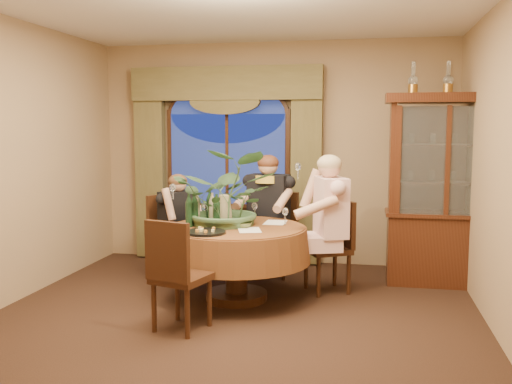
% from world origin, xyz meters
% --- Properties ---
extents(floor, '(5.00, 5.00, 0.00)m').
position_xyz_m(floor, '(0.00, 0.00, 0.00)').
color(floor, black).
rests_on(floor, ground).
extents(wall_back, '(4.50, 0.00, 4.50)m').
position_xyz_m(wall_back, '(0.00, 2.50, 1.40)').
color(wall_back, '#917556').
rests_on(wall_back, ground).
extents(wall_right, '(0.00, 5.00, 5.00)m').
position_xyz_m(wall_right, '(2.25, 0.00, 1.40)').
color(wall_right, '#917556').
rests_on(wall_right, ground).
extents(window, '(1.62, 0.10, 1.32)m').
position_xyz_m(window, '(-0.60, 2.43, 1.30)').
color(window, navy).
rests_on(window, wall_back).
extents(arched_transom, '(1.60, 0.06, 0.44)m').
position_xyz_m(arched_transom, '(-0.60, 2.43, 2.08)').
color(arched_transom, navy).
rests_on(arched_transom, wall_back).
extents(drapery_left, '(0.38, 0.14, 2.32)m').
position_xyz_m(drapery_left, '(-1.63, 2.38, 1.18)').
color(drapery_left, '#4E4625').
rests_on(drapery_left, floor).
extents(drapery_right, '(0.38, 0.14, 2.32)m').
position_xyz_m(drapery_right, '(0.43, 2.38, 1.18)').
color(drapery_right, '#4E4625').
rests_on(drapery_right, floor).
extents(swag_valance, '(2.45, 0.16, 0.42)m').
position_xyz_m(swag_valance, '(-0.60, 2.35, 2.28)').
color(swag_valance, '#4E4625').
rests_on(swag_valance, wall_back).
extents(dining_table, '(1.73, 1.73, 0.75)m').
position_xyz_m(dining_table, '(-0.10, 0.76, 0.38)').
color(dining_table, maroon).
rests_on(dining_table, floor).
extents(china_cabinet, '(1.30, 0.51, 2.09)m').
position_xyz_m(china_cabinet, '(2.00, 1.75, 1.05)').
color(china_cabinet, '#33140A').
rests_on(china_cabinet, floor).
extents(oil_lamp_left, '(0.11, 0.11, 0.34)m').
position_xyz_m(oil_lamp_left, '(1.64, 1.75, 2.26)').
color(oil_lamp_left, '#A5722D').
rests_on(oil_lamp_left, china_cabinet).
extents(oil_lamp_center, '(0.11, 0.11, 0.34)m').
position_xyz_m(oil_lamp_center, '(2.00, 1.75, 2.26)').
color(oil_lamp_center, '#A5722D').
rests_on(oil_lamp_center, china_cabinet).
extents(oil_lamp_right, '(0.11, 0.11, 0.34)m').
position_xyz_m(oil_lamp_right, '(2.36, 1.75, 2.26)').
color(oil_lamp_right, '#A5722D').
rests_on(oil_lamp_right, china_cabinet).
extents(chair_right, '(0.57, 0.57, 0.96)m').
position_xyz_m(chair_right, '(0.78, 1.23, 0.48)').
color(chair_right, black).
rests_on(chair_right, floor).
extents(chair_back_right, '(0.50, 0.50, 0.96)m').
position_xyz_m(chair_back_right, '(0.14, 1.78, 0.48)').
color(chair_back_right, black).
rests_on(chair_back_right, floor).
extents(chair_back, '(0.58, 0.58, 0.96)m').
position_xyz_m(chair_back, '(-0.96, 1.34, 0.48)').
color(chair_back, black).
rests_on(chair_back, floor).
extents(chair_front_left, '(0.52, 0.52, 0.96)m').
position_xyz_m(chair_front_left, '(-0.37, -0.15, 0.48)').
color(chair_front_left, black).
rests_on(chair_front_left, floor).
extents(person_pink, '(0.63, 0.65, 1.46)m').
position_xyz_m(person_pink, '(0.82, 1.08, 0.73)').
color(person_pink, beige).
rests_on(person_pink, floor).
extents(person_back, '(0.58, 0.59, 1.22)m').
position_xyz_m(person_back, '(-0.89, 1.29, 0.61)').
color(person_back, black).
rests_on(person_back, floor).
extents(person_scarf, '(0.59, 0.55, 1.43)m').
position_xyz_m(person_scarf, '(0.07, 1.68, 0.71)').
color(person_scarf, black).
rests_on(person_scarf, floor).
extents(stoneware_vase, '(0.16, 0.16, 0.30)m').
position_xyz_m(stoneware_vase, '(-0.24, 0.87, 0.90)').
color(stoneware_vase, gray).
rests_on(stoneware_vase, dining_table).
extents(centerpiece_plant, '(1.03, 1.14, 0.89)m').
position_xyz_m(centerpiece_plant, '(-0.20, 0.86, 1.40)').
color(centerpiece_plant, '#3B5D3A').
rests_on(centerpiece_plant, dining_table).
extents(olive_bowl, '(0.17, 0.17, 0.05)m').
position_xyz_m(olive_bowl, '(-0.01, 0.70, 0.78)').
color(olive_bowl, '#556031').
rests_on(olive_bowl, dining_table).
extents(cheese_platter, '(0.38, 0.38, 0.02)m').
position_xyz_m(cheese_platter, '(-0.29, 0.33, 0.76)').
color(cheese_platter, black).
rests_on(cheese_platter, dining_table).
extents(wine_bottle_0, '(0.07, 0.07, 0.33)m').
position_xyz_m(wine_bottle_0, '(-0.35, 0.79, 0.92)').
color(wine_bottle_0, tan).
rests_on(wine_bottle_0, dining_table).
extents(wine_bottle_1, '(0.07, 0.07, 0.33)m').
position_xyz_m(wine_bottle_1, '(-0.55, 0.65, 0.92)').
color(wine_bottle_1, black).
rests_on(wine_bottle_1, dining_table).
extents(wine_bottle_2, '(0.07, 0.07, 0.33)m').
position_xyz_m(wine_bottle_2, '(-0.43, 0.99, 0.92)').
color(wine_bottle_2, black).
rests_on(wine_bottle_2, dining_table).
extents(wine_bottle_3, '(0.07, 0.07, 0.33)m').
position_xyz_m(wine_bottle_3, '(-0.51, 0.72, 0.92)').
color(wine_bottle_3, black).
rests_on(wine_bottle_3, dining_table).
extents(wine_bottle_4, '(0.07, 0.07, 0.33)m').
position_xyz_m(wine_bottle_4, '(-0.28, 0.68, 0.92)').
color(wine_bottle_4, black).
rests_on(wine_bottle_4, dining_table).
extents(wine_bottle_5, '(0.07, 0.07, 0.33)m').
position_xyz_m(wine_bottle_5, '(-0.55, 0.91, 0.92)').
color(wine_bottle_5, tan).
rests_on(wine_bottle_5, dining_table).
extents(tasting_paper_0, '(0.29, 0.35, 0.00)m').
position_xyz_m(tasting_paper_0, '(0.08, 0.57, 0.75)').
color(tasting_paper_0, white).
rests_on(tasting_paper_0, dining_table).
extents(tasting_paper_1, '(0.21, 0.30, 0.00)m').
position_xyz_m(tasting_paper_1, '(0.25, 1.04, 0.75)').
color(tasting_paper_1, white).
rests_on(tasting_paper_1, dining_table).
extents(wine_glass_person_pink, '(0.07, 0.07, 0.18)m').
position_xyz_m(wine_glass_person_pink, '(0.37, 0.92, 0.84)').
color(wine_glass_person_pink, silver).
rests_on(wine_glass_person_pink, dining_table).
extents(wine_glass_person_back, '(0.07, 0.07, 0.18)m').
position_xyz_m(wine_glass_person_back, '(-0.51, 1.03, 0.84)').
color(wine_glass_person_back, silver).
rests_on(wine_glass_person_back, dining_table).
extents(wine_glass_person_scarf, '(0.07, 0.07, 0.18)m').
position_xyz_m(wine_glass_person_scarf, '(-0.01, 1.25, 0.84)').
color(wine_glass_person_scarf, silver).
rests_on(wine_glass_person_scarf, dining_table).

